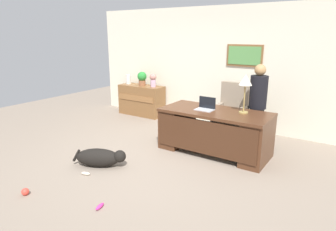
{
  "coord_description": "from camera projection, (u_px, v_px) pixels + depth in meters",
  "views": [
    {
      "loc": [
        2.77,
        -3.75,
        2.1
      ],
      "look_at": [
        0.06,
        0.3,
        0.75
      ],
      "focal_mm": 31.64,
      "sensor_mm": 36.0,
      "label": 1
    }
  ],
  "objects": [
    {
      "name": "ground_plane",
      "position": [
        155.0,
        161.0,
        5.04
      ],
      "size": [
        12.0,
        12.0,
        0.0
      ],
      "primitive_type": "plane",
      "color": "gray"
    },
    {
      "name": "back_wall",
      "position": [
        222.0,
        67.0,
        6.76
      ],
      "size": [
        7.0,
        0.16,
        2.7
      ],
      "color": "beige",
      "rests_on": "ground_plane"
    },
    {
      "name": "desk",
      "position": [
        214.0,
        130.0,
        5.31
      ],
      "size": [
        1.93,
        0.88,
        0.78
      ],
      "color": "#4C2B19",
      "rests_on": "ground_plane"
    },
    {
      "name": "credenza",
      "position": [
        142.0,
        100.0,
        7.86
      ],
      "size": [
        1.22,
        0.5,
        0.79
      ],
      "color": "brown",
      "rests_on": "ground_plane"
    },
    {
      "name": "armchair",
      "position": [
        231.0,
        114.0,
        6.14
      ],
      "size": [
        0.6,
        0.59,
        1.13
      ],
      "color": "gray",
      "rests_on": "ground_plane"
    },
    {
      "name": "person_standing",
      "position": [
        257.0,
        105.0,
        5.53
      ],
      "size": [
        0.32,
        0.32,
        1.57
      ],
      "color": "#262323",
      "rests_on": "ground_plane"
    },
    {
      "name": "dog_lying",
      "position": [
        100.0,
        157.0,
        4.81
      ],
      "size": [
        0.82,
        0.6,
        0.3
      ],
      "color": "black",
      "rests_on": "ground_plane"
    },
    {
      "name": "laptop",
      "position": [
        206.0,
        107.0,
        5.3
      ],
      "size": [
        0.32,
        0.22,
        0.23
      ],
      "color": "#B2B5BA",
      "rests_on": "desk"
    },
    {
      "name": "desk_lamp",
      "position": [
        245.0,
        82.0,
        4.94
      ],
      "size": [
        0.22,
        0.22,
        0.67
      ],
      "color": "#9E8447",
      "rests_on": "desk"
    },
    {
      "name": "vase_with_flowers",
      "position": [
        153.0,
        80.0,
        7.49
      ],
      "size": [
        0.17,
        0.17,
        0.34
      ],
      "color": "#C69FB9",
      "rests_on": "credenza"
    },
    {
      "name": "vase_empty",
      "position": [
        128.0,
        79.0,
        7.95
      ],
      "size": [
        0.13,
        0.13,
        0.25
      ],
      "primitive_type": "cylinder",
      "color": "silver",
      "rests_on": "credenza"
    },
    {
      "name": "potted_plant",
      "position": [
        142.0,
        78.0,
        7.68
      ],
      "size": [
        0.24,
        0.24,
        0.36
      ],
      "color": "brown",
      "rests_on": "credenza"
    },
    {
      "name": "dog_toy_ball",
      "position": [
        25.0,
        192.0,
        3.97
      ],
      "size": [
        0.1,
        0.1,
        0.1
      ],
      "primitive_type": "sphere",
      "color": "#E53F33",
      "rests_on": "ground_plane"
    },
    {
      "name": "dog_toy_bone",
      "position": [
        100.0,
        206.0,
        3.68
      ],
      "size": [
        0.08,
        0.17,
        0.05
      ],
      "primitive_type": "ellipsoid",
      "rotation": [
        0.0,
        0.0,
        1.78
      ],
      "color": "#D8338C",
      "rests_on": "ground_plane"
    },
    {
      "name": "dog_toy_plush",
      "position": [
        86.0,
        173.0,
        4.55
      ],
      "size": [
        0.15,
        0.09,
        0.05
      ],
      "primitive_type": "ellipsoid",
      "rotation": [
        0.0,
        0.0,
        3.45
      ],
      "color": "beige",
      "rests_on": "ground_plane"
    }
  ]
}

